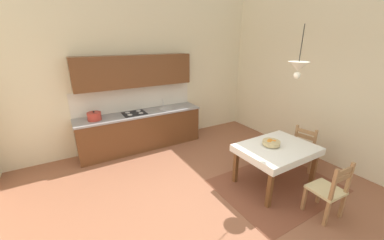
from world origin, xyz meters
The scene contains 10 objects.
ground_plane centered at (0.00, 0.00, -0.05)m, with size 6.65×6.07×0.10m, color #935B42.
wall_back centered at (0.00, 2.80, 2.07)m, with size 6.65×0.12×4.14m, color beige.
wall_right centered at (3.09, 0.00, 2.07)m, with size 0.12×6.07×4.14m, color beige.
area_rug centered at (1.38, -0.34, 0.00)m, with size 2.10×1.60×0.01m, color brown.
kitchen_cabinetry centered at (-0.21, 2.46, 0.86)m, with size 2.90×0.63×2.20m.
dining_table centered at (1.38, -0.24, 0.63)m, with size 1.33×0.98×0.75m.
dining_chair_window_side centered at (2.36, -0.19, 0.44)m, with size 0.49×0.49×0.93m.
dining_chair_camera_side centered at (1.39, -1.20, 0.44)m, with size 0.44×0.44×0.93m.
fruit_bowl centered at (1.30, -0.17, 0.81)m, with size 0.30×0.30×0.12m.
pendant_lamp centered at (1.53, -0.31, 2.12)m, with size 0.32×0.32×0.80m.
Camera 1 is at (-1.72, -2.56, 2.51)m, focal length 21.09 mm.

